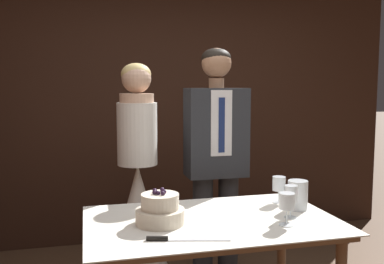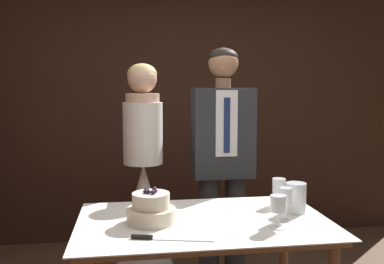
% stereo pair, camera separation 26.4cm
% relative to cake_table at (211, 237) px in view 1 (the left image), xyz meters
% --- Properties ---
extents(wall_back, '(4.74, 0.12, 2.72)m').
position_rel_cake_table_xyz_m(wall_back, '(0.15, 2.06, 0.65)').
color(wall_back, '#382116').
rests_on(wall_back, ground_plane).
extents(cake_table, '(1.33, 0.84, 0.81)m').
position_rel_cake_table_xyz_m(cake_table, '(0.00, 0.00, 0.00)').
color(cake_table, brown).
rests_on(cake_table, ground_plane).
extents(tiered_cake, '(0.25, 0.25, 0.18)m').
position_rel_cake_table_xyz_m(tiered_cake, '(-0.28, -0.01, 0.17)').
color(tiered_cake, beige).
rests_on(tiered_cake, cake_table).
extents(cake_knife, '(0.38, 0.11, 0.02)m').
position_rel_cake_table_xyz_m(cake_knife, '(-0.27, -0.26, 0.11)').
color(cake_knife, silver).
rests_on(cake_knife, cake_table).
extents(wine_glass_near, '(0.08, 0.08, 0.17)m').
position_rel_cake_table_xyz_m(wine_glass_near, '(0.34, -0.19, 0.21)').
color(wine_glass_near, silver).
rests_on(wine_glass_near, cake_table).
extents(wine_glass_middle, '(0.07, 0.07, 0.18)m').
position_rel_cake_table_xyz_m(wine_glass_middle, '(0.42, -0.08, 0.22)').
color(wine_glass_middle, silver).
rests_on(wine_glass_middle, cake_table).
extents(wine_glass_far, '(0.08, 0.08, 0.16)m').
position_rel_cake_table_xyz_m(wine_glass_far, '(0.49, 0.22, 0.21)').
color(wine_glass_far, silver).
rests_on(wine_glass_far, cake_table).
extents(hurricane_candle, '(0.11, 0.11, 0.17)m').
position_rel_cake_table_xyz_m(hurricane_candle, '(0.53, 0.06, 0.18)').
color(hurricane_candle, silver).
rests_on(hurricane_candle, cake_table).
extents(bride, '(0.54, 0.54, 1.68)m').
position_rel_cake_table_xyz_m(bride, '(-0.29, 0.85, -0.10)').
color(bride, white).
rests_on(bride, ground_plane).
extents(groom, '(0.44, 0.25, 1.79)m').
position_rel_cake_table_xyz_m(groom, '(0.29, 0.85, 0.31)').
color(groom, '#282B30').
rests_on(groom, ground_plane).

